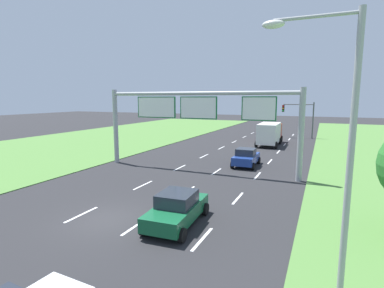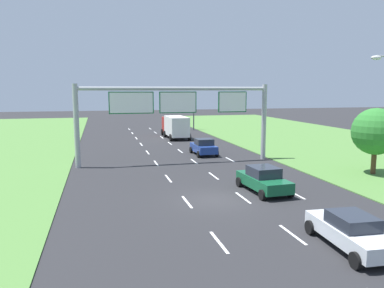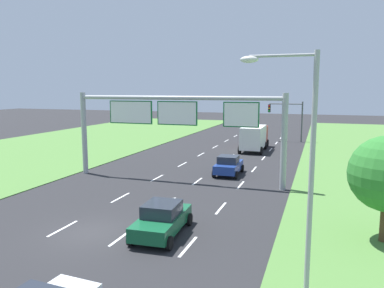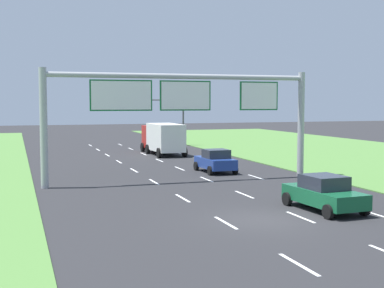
# 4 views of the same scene
# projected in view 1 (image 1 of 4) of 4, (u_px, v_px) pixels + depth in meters

# --- Properties ---
(ground_plane) EXTENTS (200.00, 200.00, 0.00)m
(ground_plane) POSITION_uv_depth(u_px,v_px,m) (108.00, 220.00, 15.38)
(ground_plane) COLOR #262628
(grass_verge_left) EXTENTS (24.00, 120.00, 0.06)m
(grass_verge_left) POSITION_uv_depth(u_px,v_px,m) (14.00, 155.00, 32.78)
(grass_verge_left) COLOR #4C7A38
(grass_verge_left) RESTS_ON ground_plane
(lane_dashes_inner_left) EXTENTS (0.14, 62.40, 0.01)m
(lane_dashes_inner_left) POSITION_uv_depth(u_px,v_px,m) (180.00, 168.00, 26.93)
(lane_dashes_inner_left) COLOR white
(lane_dashes_inner_left) RESTS_ON ground_plane
(lane_dashes_inner_right) EXTENTS (0.14, 62.40, 0.01)m
(lane_dashes_inner_right) POSITION_uv_depth(u_px,v_px,m) (216.00, 171.00, 25.54)
(lane_dashes_inner_right) COLOR white
(lane_dashes_inner_right) RESTS_ON ground_plane
(lane_dashes_slip) EXTENTS (0.14, 62.40, 0.01)m
(lane_dashes_slip) POSITION_uv_depth(u_px,v_px,m) (257.00, 176.00, 24.15)
(lane_dashes_slip) COLOR white
(lane_dashes_slip) RESTS_ON ground_plane
(car_lead_silver) EXTENTS (2.14, 3.93, 1.65)m
(car_lead_silver) POSITION_uv_depth(u_px,v_px,m) (246.00, 157.00, 27.52)
(car_lead_silver) COLOR navy
(car_lead_silver) RESTS_ON ground_plane
(car_mid_lane) EXTENTS (2.35, 4.49, 1.63)m
(car_mid_lane) POSITION_uv_depth(u_px,v_px,m) (177.00, 209.00, 14.73)
(car_mid_lane) COLOR #145633
(car_mid_lane) RESTS_ON ground_plane
(box_truck) EXTENTS (2.77, 7.62, 2.96)m
(box_truck) POSITION_uv_depth(u_px,v_px,m) (270.00, 133.00, 39.98)
(box_truck) COLOR #B21E19
(box_truck) RESTS_ON ground_plane
(sign_gantry) EXTENTS (17.24, 0.44, 7.00)m
(sign_gantry) POSITION_uv_depth(u_px,v_px,m) (196.00, 113.00, 25.17)
(sign_gantry) COLOR #9EA0A5
(sign_gantry) RESTS_ON ground_plane
(traffic_light_mast) EXTENTS (4.76, 0.49, 5.60)m
(traffic_light_mast) POSITION_uv_depth(u_px,v_px,m) (300.00, 113.00, 46.79)
(traffic_light_mast) COLOR #47494F
(traffic_light_mast) RESTS_ON ground_plane
(street_lamp) EXTENTS (2.61, 0.32, 8.50)m
(street_lamp) POSITION_uv_depth(u_px,v_px,m) (336.00, 139.00, 8.20)
(street_lamp) COLOR #9EA0A5
(street_lamp) RESTS_ON ground_plane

